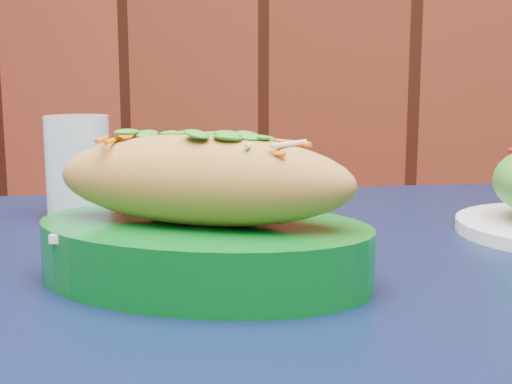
# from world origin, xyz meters

# --- Properties ---
(cafe_table) EXTENTS (1.03, 1.03, 0.75)m
(cafe_table) POSITION_xyz_m (-0.47, 1.60, 0.66)
(cafe_table) COLOR black
(cafe_table) RESTS_ON ground
(banh_mi_basket) EXTENTS (0.27, 0.19, 0.12)m
(banh_mi_basket) POSITION_xyz_m (-0.56, 1.57, 0.80)
(banh_mi_basket) COLOR #055C18
(banh_mi_basket) RESTS_ON cafe_table
(water_glass) EXTENTS (0.07, 0.07, 0.11)m
(water_glass) POSITION_xyz_m (-0.75, 1.76, 0.80)
(water_glass) COLOR silver
(water_glass) RESTS_ON cafe_table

